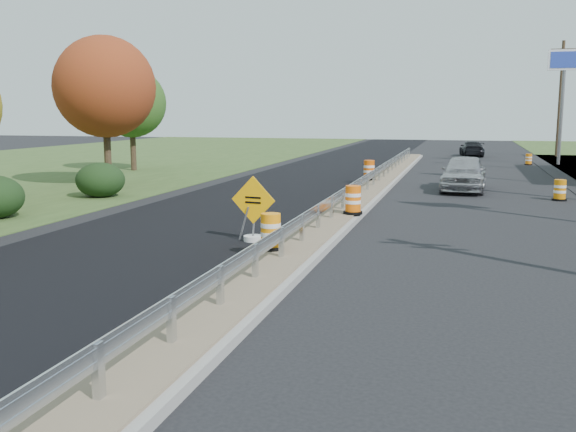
% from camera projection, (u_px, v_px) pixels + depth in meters
% --- Properties ---
extents(ground, '(140.00, 140.00, 0.00)m').
position_uv_depth(ground, '(318.00, 235.00, 19.20)').
color(ground, black).
rests_on(ground, ground).
extents(milled_overlay, '(7.20, 120.00, 0.01)m').
position_uv_depth(milled_overlay, '(273.00, 191.00, 29.87)').
color(milled_overlay, black).
rests_on(milled_overlay, ground).
extents(median, '(1.60, 55.00, 0.23)m').
position_uv_depth(median, '(360.00, 198.00, 26.79)').
color(median, gray).
rests_on(median, ground).
extents(guardrail, '(0.10, 46.15, 0.72)m').
position_uv_depth(guardrail, '(364.00, 181.00, 27.65)').
color(guardrail, silver).
rests_on(guardrail, median).
extents(pylon_sign_north, '(2.20, 0.30, 7.90)m').
position_uv_depth(pylon_sign_north, '(564.00, 71.00, 43.97)').
color(pylon_sign_north, slate).
rests_on(pylon_sign_north, ground).
extents(utility_pole_north, '(1.90, 0.26, 9.40)m').
position_uv_depth(utility_pole_north, '(560.00, 96.00, 52.52)').
color(utility_pole_north, '#473523').
rests_on(utility_pole_north, ground).
extents(hedge_north, '(2.09, 2.09, 1.52)m').
position_uv_depth(hedge_north, '(100.00, 180.00, 27.67)').
color(hedge_north, black).
rests_on(hedge_north, ground).
extents(tree_near_red, '(4.95, 4.95, 7.35)m').
position_uv_depth(tree_near_red, '(105.00, 87.00, 31.34)').
color(tree_near_red, '#473523').
rests_on(tree_near_red, ground).
extents(tree_near_back, '(4.29, 4.29, 6.37)m').
position_uv_depth(tree_near_back, '(131.00, 103.00, 39.85)').
color(tree_near_back, '#473523').
rests_on(tree_near_back, ground).
extents(caution_sign, '(1.35, 0.57, 1.87)m').
position_uv_depth(caution_sign, '(253.00, 225.00, 18.22)').
color(caution_sign, white).
rests_on(caution_sign, ground).
extents(barrel_median_near, '(0.62, 0.62, 0.91)m').
position_uv_depth(barrel_median_near, '(271.00, 232.00, 16.07)').
color(barrel_median_near, black).
rests_on(barrel_median_near, median).
extents(barrel_median_mid, '(0.65, 0.65, 0.96)m').
position_uv_depth(barrel_median_mid, '(353.00, 200.00, 21.72)').
color(barrel_median_mid, black).
rests_on(barrel_median_mid, median).
extents(barrel_median_far, '(0.68, 0.68, 1.00)m').
position_uv_depth(barrel_median_far, '(369.00, 170.00, 32.77)').
color(barrel_median_far, black).
rests_on(barrel_median_far, median).
extents(barrel_shoulder_near, '(0.60, 0.60, 0.88)m').
position_uv_depth(barrel_shoulder_near, '(560.00, 191.00, 26.70)').
color(barrel_shoulder_near, black).
rests_on(barrel_shoulder_near, ground).
extents(barrel_shoulder_far, '(0.53, 0.53, 0.78)m').
position_uv_depth(barrel_shoulder_far, '(529.00, 160.00, 44.93)').
color(barrel_shoulder_far, black).
rests_on(barrel_shoulder_far, ground).
extents(car_silver, '(2.19, 5.00, 1.68)m').
position_uv_depth(car_silver, '(464.00, 173.00, 30.05)').
color(car_silver, '#A9A8AD').
rests_on(car_silver, ground).
extents(car_dark_far, '(2.13, 4.51, 1.27)m').
position_uv_depth(car_dark_far, '(472.00, 149.00, 53.78)').
color(car_dark_far, black).
rests_on(car_dark_far, ground).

